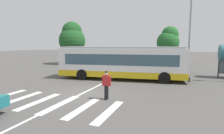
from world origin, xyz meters
The scene contains 13 objects.
ground_plane centered at (0.00, 0.00, 0.00)m, with size 160.00×160.00×0.00m, color #514F4C.
city_transit_bus centered at (0.64, 5.87, 1.59)m, with size 11.85×4.29×3.06m.
pedestrian_crossing_street centered at (1.82, -0.42, 0.97)m, with size 0.58×0.36×1.72m.
parked_car_charcoal centered at (-6.52, 13.62, 0.77)m, with size 2.15×4.62×1.35m.
parked_car_white centered at (-3.71, 13.32, 0.77)m, with size 2.11×4.61×1.35m.
parked_car_red centered at (-1.00, 13.80, 0.77)m, with size 1.98×4.55×1.35m.
parked_car_blue centered at (1.76, 13.95, 0.77)m, with size 1.97×4.55×1.35m.
parked_car_black centered at (4.30, 13.41, 0.77)m, with size 2.15×4.62×1.35m.
twin_arm_street_lamp centered at (6.61, 12.10, 5.98)m, with size 4.39×0.32×9.84m.
background_tree_left centered at (-11.23, 15.71, 4.33)m, with size 4.35×4.35×7.04m.
background_tree_right centered at (3.72, 21.43, 3.99)m, with size 3.67×3.67×6.28m.
crosswalk_painted_stripes centered at (-0.92, -2.18, 0.00)m, with size 7.70×3.30×0.01m.
lane_center_line centered at (-0.20, 2.00, 0.00)m, with size 0.16×24.00×0.01m, color silver.
Camera 1 is at (5.88, -9.95, 3.24)m, focal length 28.75 mm.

